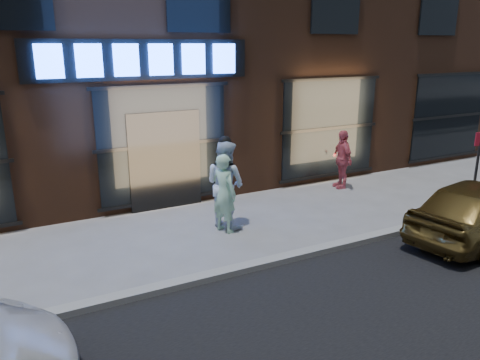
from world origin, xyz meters
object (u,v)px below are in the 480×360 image
object	(u,v)px
man_bowtie	(224,193)
gold_sedan	(480,209)
sign_post	(477,164)
passerby	(342,159)
man_cap	(225,184)

from	to	relation	value
man_bowtie	gold_sedan	size ratio (longest dim) A/B	0.45
gold_sedan	sign_post	xyz separation A→B (m)	(1.29, 1.11, 0.56)
passerby	sign_post	distance (m)	3.46
passerby	sign_post	bearing A→B (deg)	37.02
passerby	gold_sedan	bearing A→B (deg)	14.21
passerby	sign_post	size ratio (longest dim) A/B	0.83
gold_sedan	passerby	bearing A→B (deg)	-7.61
passerby	gold_sedan	size ratio (longest dim) A/B	0.43
passerby	gold_sedan	world-z (taller)	passerby
man_cap	passerby	world-z (taller)	man_cap
man_bowtie	passerby	xyz separation A→B (m)	(4.35, 1.39, -0.04)
man_bowtie	man_cap	size ratio (longest dim) A/B	0.88
man_bowtie	passerby	distance (m)	4.57
passerby	gold_sedan	xyz separation A→B (m)	(0.18, -4.22, -0.18)
man_cap	passerby	bearing A→B (deg)	-96.60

